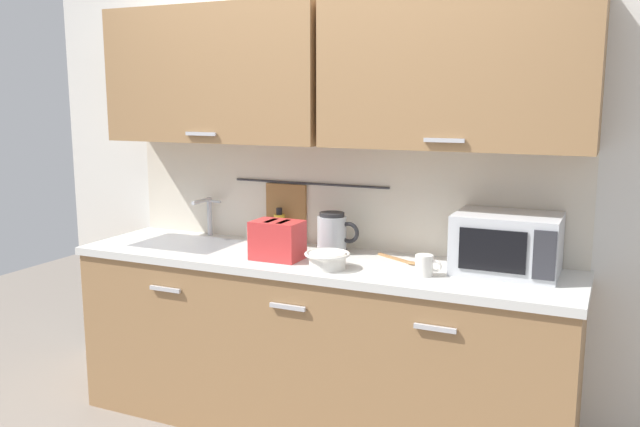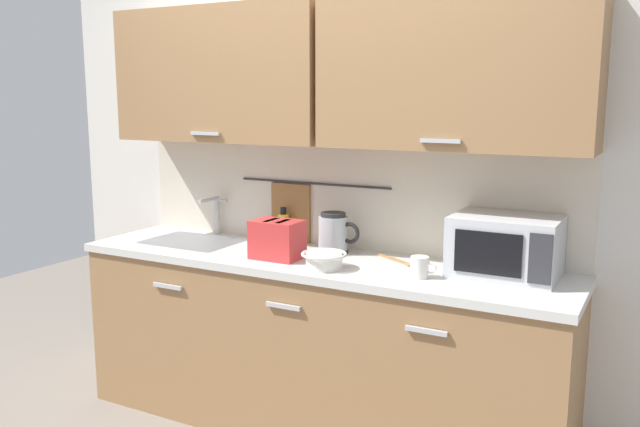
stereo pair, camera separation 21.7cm
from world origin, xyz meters
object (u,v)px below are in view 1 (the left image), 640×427
Objects in this scene: mixing_bowl at (327,259)px; wooden_spoon at (402,260)px; dish_soap_bottle at (279,228)px; electric_kettle at (333,233)px; microwave at (507,243)px; mug_near_sink at (255,235)px; toaster at (277,240)px; mug_by_kettle at (425,265)px.

mixing_bowl reaches higher than wooden_spoon.
dish_soap_bottle is 0.78× the size of wooden_spoon.
electric_kettle is 0.90× the size of wooden_spoon.
microwave is at bearing -2.44° from electric_kettle.
electric_kettle reaches higher than mixing_bowl.
toaster is (0.27, -0.25, 0.05)m from mug_near_sink.
mug_near_sink is 1.04m from mug_by_kettle.
microwave is at bearing -0.24° from wooden_spoon.
toaster is (-0.30, 0.07, 0.05)m from mixing_bowl.
toaster is 1.02× the size of wooden_spoon.
dish_soap_bottle is 0.14m from mug_near_sink.
mixing_bowl is at bearing -70.96° from electric_kettle.
wooden_spoon is (0.38, -0.04, -0.10)m from electric_kettle.
dish_soap_bottle is at bearing 139.84° from mixing_bowl.
wooden_spoon is (0.73, -0.11, -0.08)m from dish_soap_bottle.
microwave reaches higher than mug_by_kettle.
microwave is at bearing -1.87° from mug_near_sink.
mug_by_kettle is (0.74, -0.01, -0.05)m from toaster.
toaster is at bearing -128.70° from electric_kettle.
mug_near_sink is at bearing 177.19° from wooden_spoon.
mug_near_sink reaches higher than mixing_bowl.
dish_soap_bottle reaches higher than mixing_bowl.
dish_soap_bottle is 0.60m from mixing_bowl.
dish_soap_bottle is at bearing 171.28° from wooden_spoon.
toaster is 2.13× the size of mug_by_kettle.
dish_soap_bottle reaches higher than mug_by_kettle.
mug_near_sink reaches higher than wooden_spoon.
dish_soap_bottle is at bearing 174.66° from microwave.
mug_near_sink is (-0.11, -0.07, -0.04)m from dish_soap_bottle.
mixing_bowl is 0.39m from wooden_spoon.
electric_kettle is at bearing 109.04° from mixing_bowl.
electric_kettle reaches higher than mug_near_sink.
microwave is 1.08m from toaster.
mug_near_sink is 0.47× the size of toaster.
electric_kettle reaches higher than wooden_spoon.
microwave reaches higher than dish_soap_bottle.
dish_soap_bottle is (-1.22, 0.11, -0.05)m from microwave.
microwave is 2.35× the size of dish_soap_bottle.
dish_soap_bottle is 0.96m from mug_by_kettle.
microwave is at bearing -5.34° from dish_soap_bottle.
toaster is at bearing -169.23° from microwave.
mug_near_sink is 0.48× the size of wooden_spoon.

